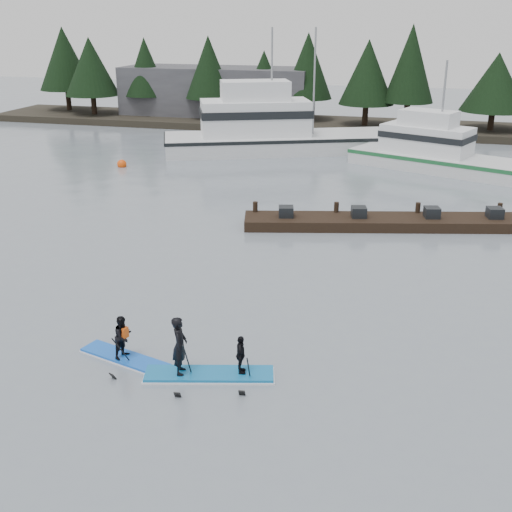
% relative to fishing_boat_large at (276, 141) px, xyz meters
% --- Properties ---
extents(ground, '(160.00, 160.00, 0.00)m').
position_rel_fishing_boat_large_xyz_m(ground, '(5.10, -30.77, -0.75)').
color(ground, slate).
rests_on(ground, ground).
extents(far_shore, '(70.00, 8.00, 0.60)m').
position_rel_fishing_boat_large_xyz_m(far_shore, '(5.10, 11.23, -0.45)').
color(far_shore, '#2D281E').
rests_on(far_shore, ground).
extents(treeline, '(60.00, 4.00, 8.00)m').
position_rel_fishing_boat_large_xyz_m(treeline, '(5.10, 11.23, -0.75)').
color(treeline, black).
rests_on(treeline, ground).
extents(waterfront_building, '(18.00, 6.00, 5.00)m').
position_rel_fishing_boat_large_xyz_m(waterfront_building, '(-8.90, 13.23, 1.75)').
color(waterfront_building, '#4C4C51').
rests_on(waterfront_building, ground).
extents(fishing_boat_large, '(17.97, 11.16, 9.87)m').
position_rel_fishing_boat_large_xyz_m(fishing_boat_large, '(0.00, 0.00, 0.00)').
color(fishing_boat_large, silver).
rests_on(fishing_boat_large, ground).
extents(fishing_boat_medium, '(13.06, 8.17, 7.78)m').
position_rel_fishing_boat_large_xyz_m(fishing_boat_medium, '(11.96, -3.18, -0.21)').
color(fishing_boat_medium, silver).
rests_on(fishing_boat_medium, ground).
extents(floating_dock, '(15.02, 5.52, 0.50)m').
position_rel_fishing_boat_large_xyz_m(floating_dock, '(10.03, -16.32, -0.50)').
color(floating_dock, black).
rests_on(floating_dock, ground).
extents(buoy_a, '(0.63, 0.63, 0.63)m').
position_rel_fishing_boat_large_xyz_m(buoy_a, '(-8.83, -7.76, -0.75)').
color(buoy_a, '#EB4A0B').
rests_on(buoy_a, ground).
extents(paddleboard_solo, '(3.03, 1.50, 1.87)m').
position_rel_fishing_boat_large_xyz_m(paddleboard_solo, '(2.83, -31.42, -0.23)').
color(paddleboard_solo, blue).
rests_on(paddleboard_solo, ground).
extents(paddleboard_duo, '(3.74, 1.74, 2.35)m').
position_rel_fishing_boat_large_xyz_m(paddleboard_duo, '(5.41, -31.72, -0.16)').
color(paddleboard_duo, '#1168A5').
rests_on(paddleboard_duo, ground).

